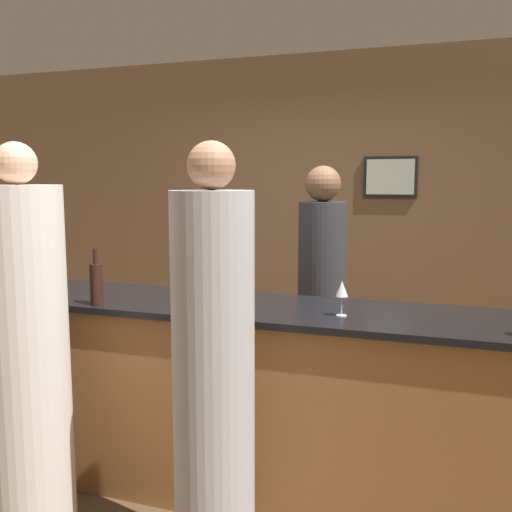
% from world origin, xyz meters
% --- Properties ---
extents(ground_plane, '(14.00, 14.00, 0.00)m').
position_xyz_m(ground_plane, '(0.00, 0.00, 0.00)').
color(ground_plane, '#4C3823').
extents(back_wall, '(8.00, 0.08, 2.80)m').
position_xyz_m(back_wall, '(0.00, 2.12, 1.40)').
color(back_wall, brown).
rests_on(back_wall, ground_plane).
extents(bar_counter, '(3.22, 0.68, 1.06)m').
position_xyz_m(bar_counter, '(0.00, 0.00, 0.53)').
color(bar_counter, '#996638').
rests_on(bar_counter, ground_plane).
extents(bartender, '(0.30, 0.30, 1.81)m').
position_xyz_m(bartender, '(0.38, 0.74, 0.86)').
color(bartender, '#2D2D33').
rests_on(bartender, ground_plane).
extents(guest_0, '(0.39, 0.39, 1.89)m').
position_xyz_m(guest_0, '(-0.70, -0.73, 0.88)').
color(guest_0, silver).
rests_on(guest_0, ground_plane).
extents(guest_1, '(0.34, 0.34, 1.88)m').
position_xyz_m(guest_1, '(0.24, -0.70, 0.88)').
color(guest_1, '#B2B2B7').
rests_on(guest_1, ground_plane).
extents(wine_bottle_0, '(0.07, 0.07, 0.30)m').
position_xyz_m(wine_bottle_0, '(-0.62, -0.26, 1.18)').
color(wine_bottle_0, black).
rests_on(wine_bottle_0, bar_counter).
extents(wine_glass_1, '(0.08, 0.08, 0.16)m').
position_xyz_m(wine_glass_1, '(0.07, -0.09, 1.18)').
color(wine_glass_1, silver).
rests_on(wine_glass_1, bar_counter).
extents(wine_glass_2, '(0.06, 0.06, 0.17)m').
position_xyz_m(wine_glass_2, '(0.66, -0.09, 1.19)').
color(wine_glass_2, silver).
rests_on(wine_glass_2, bar_counter).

